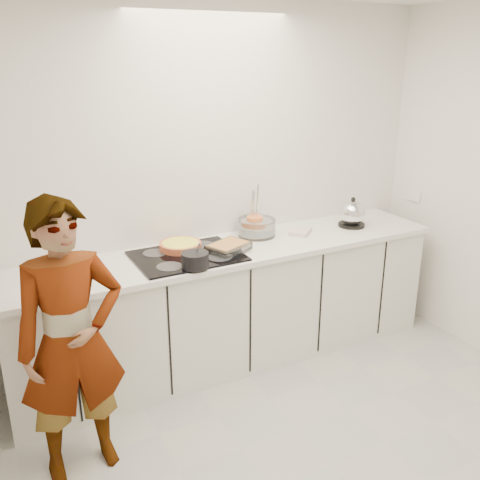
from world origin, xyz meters
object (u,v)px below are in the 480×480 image
hob (187,256)px  kettle (352,214)px  tart_dish (180,245)px  utensil_crock (255,226)px  saucepan (195,260)px  cook (72,342)px  mixing_bowl (257,228)px  baking_dish (228,247)px

hob → kettle: bearing=1.1°
kettle → hob: bearing=-178.9°
tart_dish → utensil_crock: bearing=4.2°
hob → saucepan: 0.24m
kettle → cook: 2.43m
saucepan → kettle: 1.50m
saucepan → utensil_crock: (0.66, 0.41, 0.01)m
saucepan → kettle: kettle is taller
saucepan → utensil_crock: 0.78m
tart_dish → mixing_bowl: 0.64m
hob → cook: 1.08m
baking_dish → tart_dish: bearing=146.1°
baking_dish → utensil_crock: bearing=34.8°
hob → cook: (-0.90, -0.58, -0.13)m
baking_dish → kettle: bearing=4.1°
saucepan → baking_dish: 0.37m
hob → saucepan: bearing=-98.9°
baking_dish → hob: bearing=168.9°
saucepan → kettle: bearing=9.7°
hob → tart_dish: tart_dish is taller
kettle → cook: bearing=-165.4°
utensil_crock → mixing_bowl: bearing=-17.1°
hob → kettle: 1.44m
tart_dish → baking_dish: (0.28, -0.19, 0.00)m
saucepan → cook: (-0.86, -0.36, -0.18)m
tart_dish → utensil_crock: utensil_crock is taller
tart_dish → kettle: size_ratio=1.26×
tart_dish → saucepan: size_ratio=1.56×
saucepan → kettle: size_ratio=0.81×
baking_dish → utensil_crock: 0.42m
hob → cook: cook is taller
baking_dish → cook: cook is taller
hob → cook: size_ratio=0.46×
cook → tart_dish: bearing=35.7°
hob → utensil_crock: 0.66m
mixing_bowl → hob: bearing=-164.8°
tart_dish → cook: cook is taller
tart_dish → utensil_crock: (0.63, 0.05, 0.04)m
mixing_bowl → cook: size_ratio=0.22×
saucepan → kettle: (1.47, 0.25, 0.04)m
utensil_crock → baking_dish: bearing=-145.2°
utensil_crock → tart_dish: bearing=-175.8°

